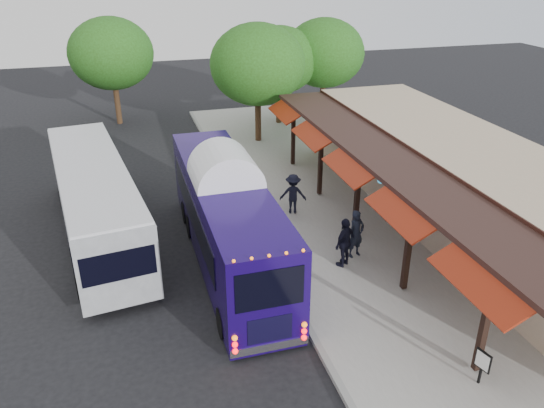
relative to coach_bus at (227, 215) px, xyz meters
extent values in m
plane|color=black|center=(1.45, -3.70, -1.91)|extent=(90.00, 90.00, 0.00)
cube|color=#9E9B93|center=(6.45, 0.30, -1.83)|extent=(10.00, 40.00, 0.15)
cube|color=gray|center=(1.50, 0.30, -1.83)|extent=(0.20, 40.00, 0.16)
cube|color=#C9AC8C|center=(9.95, 0.30, -0.11)|extent=(5.00, 20.00, 3.60)
cube|color=black|center=(7.43, 0.30, 1.39)|extent=(0.06, 20.00, 0.60)
cube|color=#331E19|center=(6.35, 0.30, 1.49)|extent=(2.60, 20.00, 0.18)
cube|color=black|center=(5.23, -7.70, -0.10)|extent=(0.18, 0.18, 3.16)
cube|color=maroon|center=(4.80, -7.70, 1.24)|extent=(1.00, 3.20, 0.57)
cube|color=black|center=(5.23, -3.70, -0.10)|extent=(0.18, 0.18, 3.16)
cube|color=maroon|center=(4.80, -3.70, 1.24)|extent=(1.00, 3.20, 0.57)
cube|color=black|center=(5.23, 0.30, -0.10)|extent=(0.18, 0.18, 3.16)
cube|color=maroon|center=(4.80, 0.30, 1.24)|extent=(1.00, 3.20, 0.57)
cube|color=black|center=(5.23, 4.30, -0.10)|extent=(0.18, 0.18, 3.16)
cube|color=maroon|center=(4.80, 4.30, 1.24)|extent=(1.00, 3.20, 0.57)
cube|color=black|center=(5.23, 8.30, -0.10)|extent=(0.18, 0.18, 3.16)
cube|color=maroon|center=(4.80, 8.30, 1.24)|extent=(1.00, 3.20, 0.57)
sphere|color=#1A6991|center=(5.65, -5.70, 0.97)|extent=(0.26, 0.26, 0.26)
sphere|color=#1A6991|center=(5.65, -0.70, 0.97)|extent=(0.26, 0.26, 0.26)
sphere|color=#1A6991|center=(5.65, 4.30, 0.97)|extent=(0.26, 0.26, 0.26)
cube|color=#180751|center=(0.00, 0.01, -0.04)|extent=(2.43, 11.05, 2.90)
cube|color=#180751|center=(0.00, 0.01, -1.63)|extent=(2.38, 10.94, 0.32)
ellipsoid|color=white|center=(0.00, 0.01, 1.38)|extent=(2.42, 10.83, 0.52)
cube|color=black|center=(0.00, -5.51, 0.44)|extent=(1.92, 0.04, 1.19)
cube|color=silver|center=(0.00, -5.45, -1.52)|extent=(2.30, 0.18, 0.26)
sphere|color=#FF0C0C|center=(-1.01, -5.53, -1.28)|extent=(0.17, 0.17, 0.17)
sphere|color=#FF0C0C|center=(1.01, -5.53, -1.28)|extent=(0.17, 0.17, 0.17)
cylinder|color=black|center=(-1.06, -4.18, -1.43)|extent=(0.28, 0.96, 0.96)
cylinder|color=black|center=(1.06, -4.18, -1.43)|extent=(0.28, 0.96, 0.96)
cylinder|color=black|center=(-1.06, 3.54, -1.43)|extent=(0.28, 0.96, 0.96)
cylinder|color=black|center=(1.06, 3.54, -1.43)|extent=(0.28, 0.96, 0.96)
cube|color=gray|center=(-4.61, 3.24, -0.23)|extent=(4.04, 11.73, 2.65)
cube|color=black|center=(-5.87, 3.24, -0.01)|extent=(1.36, 9.69, 1.00)
cube|color=black|center=(-3.35, 3.24, -0.01)|extent=(1.36, 9.69, 1.00)
cube|color=silver|center=(-4.61, 3.24, 1.13)|extent=(3.96, 11.50, 0.10)
cylinder|color=black|center=(-5.76, -0.78, -1.43)|extent=(0.41, 0.99, 0.96)
cylinder|color=black|center=(-3.46, -0.78, -1.43)|extent=(0.41, 0.99, 0.96)
cylinder|color=black|center=(-5.76, 6.69, -1.43)|extent=(0.41, 0.99, 0.96)
cylinder|color=black|center=(-3.46, 6.69, -1.43)|extent=(0.41, 0.99, 0.96)
imported|color=black|center=(4.57, -1.20, -0.83)|extent=(0.78, 0.63, 1.84)
imported|color=black|center=(2.05, -1.35, -0.99)|extent=(0.85, 0.73, 1.52)
imported|color=black|center=(3.91, -1.70, -0.82)|extent=(1.17, 0.99, 1.88)
imported|color=black|center=(3.46, 2.90, -0.87)|extent=(1.29, 0.98, 1.78)
cube|color=black|center=(5.04, -8.11, -1.24)|extent=(0.07, 0.07, 1.04)
cube|color=black|center=(5.04, -8.11, -1.00)|extent=(0.16, 0.47, 0.57)
cube|color=white|center=(5.01, -8.11, -1.00)|extent=(0.11, 0.39, 0.47)
cylinder|color=#382314|center=(4.53, 12.84, -0.33)|extent=(0.36, 0.36, 3.15)
ellipsoid|color=#234812|center=(4.53, 12.84, 2.75)|extent=(5.45, 5.45, 4.63)
cylinder|color=#382314|center=(6.77, 16.05, -0.47)|extent=(0.36, 0.36, 2.87)
ellipsoid|color=#234812|center=(6.77, 16.05, 2.34)|extent=(4.96, 4.96, 4.22)
cylinder|color=#382314|center=(9.95, 16.33, -0.39)|extent=(0.36, 0.36, 3.03)
ellipsoid|color=#234812|center=(9.95, 16.33, 2.57)|extent=(5.23, 5.23, 4.45)
cylinder|color=#382314|center=(-3.44, 19.27, -0.35)|extent=(0.36, 0.36, 3.11)
ellipsoid|color=#234812|center=(-3.44, 19.27, 2.68)|extent=(5.37, 5.37, 4.56)
camera|label=1|loc=(-3.15, -16.80, 8.56)|focal=35.00mm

